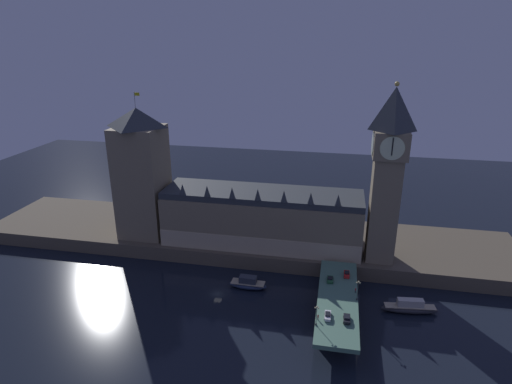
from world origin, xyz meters
TOP-DOWN VIEW (x-y plane):
  - ground_plane at (0.00, 0.00)m, footprint 400.00×400.00m
  - embankment at (0.00, 39.00)m, footprint 220.00×42.00m
  - parliament_hall at (9.72, 31.36)m, footprint 76.96×22.10m
  - clock_tower at (54.64, 26.35)m, footprint 11.95×12.06m
  - victoria_tower at (-39.29, 30.44)m, footprint 18.24×18.24m
  - bridge at (40.31, -5.00)m, footprint 12.27×46.00m
  - car_northbound_lead at (37.61, 4.38)m, footprint 2.10×4.07m
  - car_northbound_trail at (37.61, -15.61)m, footprint 1.89×4.47m
  - car_southbound_lead at (43.01, -16.14)m, footprint 2.00×4.14m
  - car_southbound_trail at (43.01, 8.66)m, footprint 1.93×4.07m
  - pedestrian_near_rail at (34.91, -17.27)m, footprint 0.38×0.38m
  - pedestrian_mid_walk at (45.71, -1.10)m, footprint 0.38×0.38m
  - street_lamp_near at (34.51, -19.72)m, footprint 1.34×0.60m
  - street_lamp_mid at (46.11, -5.00)m, footprint 1.34×0.60m
  - boat_upstream at (9.43, 5.87)m, footprint 13.42×5.00m
  - boat_downstream at (63.19, 2.01)m, footprint 18.31×5.76m

SIDE VIEW (x-z plane):
  - ground_plane at x=0.00m, z-range 0.00..0.00m
  - boat_upstream at x=9.43m, z-range -0.61..3.93m
  - boat_downstream at x=63.19m, z-range -0.65..4.15m
  - embankment at x=0.00m, z-range 0.00..5.62m
  - bridge at x=40.31m, z-range 1.10..8.17m
  - car_northbound_lead at x=37.61m, z-range 7.02..8.36m
  - car_northbound_trail at x=37.61m, z-range 7.02..8.44m
  - car_southbound_lead at x=43.01m, z-range 7.01..8.53m
  - car_southbound_trail at x=43.01m, z-range 7.01..8.57m
  - pedestrian_near_rail at x=34.91m, z-range 7.12..8.97m
  - pedestrian_mid_walk at x=45.71m, z-range 7.12..8.99m
  - street_lamp_near at x=34.51m, z-range 7.85..14.14m
  - street_lamp_mid at x=46.11m, z-range 7.91..14.63m
  - parliament_hall at x=9.72m, z-range 3.47..29.17m
  - victoria_tower at x=-39.29m, z-range 2.74..60.98m
  - clock_tower at x=54.64m, z-range 7.44..71.53m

